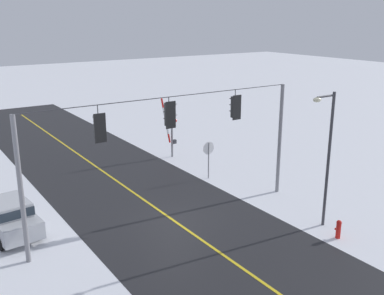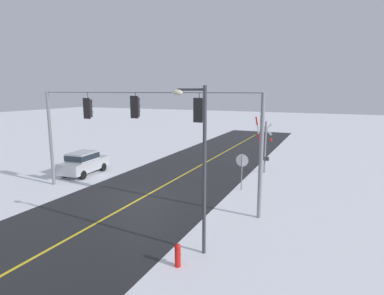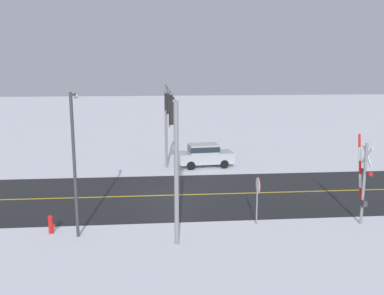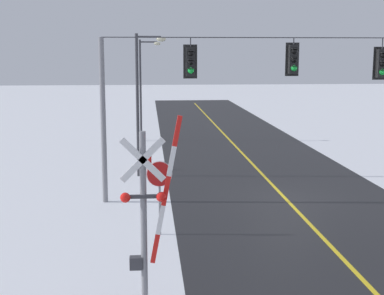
% 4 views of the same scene
% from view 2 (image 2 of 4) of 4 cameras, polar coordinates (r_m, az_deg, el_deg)
% --- Properties ---
extents(ground_plane, '(160.00, 160.00, 0.00)m').
position_cam_2_polar(ground_plane, '(19.29, -9.13, -9.02)').
color(ground_plane, white).
extents(road_asphalt, '(9.00, 80.00, 0.01)m').
position_cam_2_polar(road_asphalt, '(15.03, -22.19, -15.41)').
color(road_asphalt, black).
rests_on(road_asphalt, ground).
extents(lane_centre_line, '(0.14, 72.00, 0.01)m').
position_cam_2_polar(lane_centre_line, '(15.03, -22.19, -15.38)').
color(lane_centre_line, gold).
rests_on(lane_centre_line, ground).
extents(signal_span, '(14.20, 0.47, 6.22)m').
position_cam_2_polar(signal_span, '(18.36, -9.52, 3.64)').
color(signal_span, gray).
rests_on(signal_span, ground).
extents(stop_sign, '(0.80, 0.09, 2.35)m').
position_cam_2_polar(stop_sign, '(20.39, 8.99, -2.94)').
color(stop_sign, gray).
rests_on(stop_sign, ground).
extents(railroad_crossing, '(1.34, 0.31, 4.33)m').
position_cam_2_polar(railroad_crossing, '(25.07, 12.92, 0.62)').
color(railroad_crossing, gray).
rests_on(railroad_crossing, ground).
extents(parked_car_silver, '(2.15, 4.32, 1.74)m').
position_cam_2_polar(parked_car_silver, '(25.46, -18.93, -2.49)').
color(parked_car_silver, '#B7BABF').
rests_on(parked_car_silver, ground).
extents(streetlamp_near, '(1.39, 0.28, 6.50)m').
position_cam_2_polar(streetlamp_near, '(11.91, 1.32, -1.40)').
color(streetlamp_near, '#38383D').
rests_on(streetlamp_near, ground).
extents(fire_hydrant, '(0.24, 0.31, 0.88)m').
position_cam_2_polar(fire_hydrant, '(12.11, -2.58, -18.66)').
color(fire_hydrant, red).
rests_on(fire_hydrant, ground).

